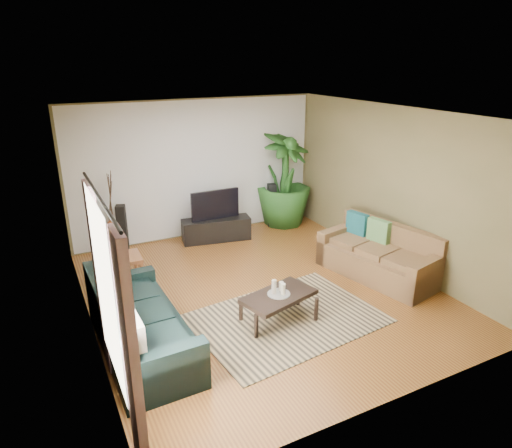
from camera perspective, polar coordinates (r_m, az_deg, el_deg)
floor at (r=7.17m, az=0.73°, el=-8.39°), size 5.50×5.50×0.00m
ceiling at (r=6.34m, az=0.84°, el=13.56°), size 5.50×5.50×0.00m
wall_back at (r=9.07m, az=-7.34°, el=6.79°), size 5.00×0.00×5.00m
wall_front at (r=4.57m, az=17.11°, el=-7.97°), size 5.00×0.00×5.00m
wall_left at (r=5.97m, az=-21.03°, el=-1.66°), size 0.00×5.50×5.50m
wall_right at (r=8.05m, az=16.81°, el=4.36°), size 0.00×5.50×5.50m
backwall_panel at (r=9.06m, az=-7.32°, el=6.78°), size 4.90×0.00×4.90m
window_pane at (r=4.49m, az=-18.36°, el=-7.92°), size 0.00×1.80×1.80m
curtain_near at (r=3.99m, az=-15.37°, el=-15.69°), size 0.08×0.35×2.20m
curtain_far at (r=5.27m, az=-18.87°, el=-6.67°), size 0.08×0.35×2.20m
curtain_rod at (r=4.16m, az=-19.04°, el=3.20°), size 0.03×1.90×0.03m
sofa_left at (r=5.85m, az=-14.22°, el=-11.48°), size 0.98×2.18×0.85m
sofa_right at (r=7.72m, az=15.04°, el=-3.44°), size 1.27×2.08×0.85m
area_rug at (r=6.50m, az=3.87°, el=-11.69°), size 2.67×2.02×0.01m
coffee_table at (r=6.35m, az=2.84°, el=-10.38°), size 1.11×0.79×0.41m
candle_tray at (r=6.25m, az=2.87°, el=-8.71°), size 0.31×0.31×0.01m
candle_tall at (r=6.19m, az=2.27°, el=-7.85°), size 0.06×0.06×0.20m
candle_mid at (r=6.19m, az=3.40°, el=-8.10°), size 0.06×0.06×0.16m
candle_short at (r=6.29m, az=3.17°, el=-7.77°), size 0.06×0.06×0.13m
tv_stand at (r=9.03m, az=-4.98°, el=-0.68°), size 1.38×0.63×0.44m
television at (r=8.88m, az=-5.13°, el=2.43°), size 0.97×0.05×0.58m
speaker_left at (r=8.71m, az=-16.36°, el=-0.61°), size 0.21×0.23×0.91m
speaker_right at (r=9.69m, az=1.97°, el=2.37°), size 0.21×0.22×0.92m
potted_plant at (r=9.68m, az=3.53°, el=5.70°), size 1.50×1.50×2.02m
plant_pot at (r=9.93m, az=3.42°, el=0.87°), size 0.37×0.37×0.29m
pedestal at (r=8.80m, az=-17.13°, el=-2.57°), size 0.32×0.32×0.32m
vase at (r=8.69m, az=-17.33°, el=-0.73°), size 0.29×0.29×0.41m
side_table at (r=7.43m, az=-16.05°, el=-5.82°), size 0.54×0.54×0.54m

